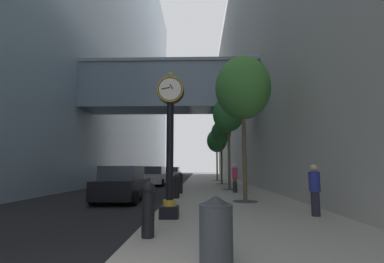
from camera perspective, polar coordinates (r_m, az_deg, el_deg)
name	(u,v)px	position (r m, az deg, el deg)	size (l,w,h in m)	color
ground_plane	(185,183)	(30.01, -1.38, -10.25)	(110.00, 110.00, 0.00)	black
sidewalk_right	(212,181)	(32.99, 4.05, -9.84)	(5.86, 80.00, 0.14)	#9E998E
building_block_left	(92,23)	(39.58, -19.40, 19.76)	(22.46, 80.00, 38.68)	#849EB2
building_block_right	(274,64)	(36.22, 15.99, 12.83)	(9.00, 80.00, 27.67)	#B7B2A8
street_clock	(170,136)	(8.71, -4.42, -0.89)	(0.84, 0.55, 4.44)	black
bollard_nearest	(148,208)	(6.43, -8.73, -14.88)	(0.29, 0.29, 1.17)	black
bollard_third	(172,189)	(11.52, -4.11, -11.48)	(0.29, 0.29, 1.17)	black
bollard_fourth	(177,185)	(14.08, -3.07, -10.69)	(0.29, 0.29, 1.17)	black
bollard_fifth	(180,182)	(16.65, -2.35, -10.15)	(0.29, 0.29, 1.17)	black
street_tree_near	(243,88)	(13.38, 10.13, 8.48)	(2.51, 2.51, 6.54)	#333335
street_tree_mid_near	(228,115)	(19.77, 7.28, 3.32)	(2.13, 2.13, 6.34)	#333335
street_tree_mid_far	(221,133)	(26.21, 5.86, -0.30)	(1.80, 1.80, 5.70)	#333335
street_tree_far	(217,141)	(32.74, 4.99, -1.90)	(2.28, 2.28, 5.81)	#333335
trash_bin	(216,229)	(4.65, 4.84, -18.93)	(0.53, 0.53, 1.05)	#383D42
pedestrian_walking	(235,177)	(17.41, 8.56, -9.01)	(0.38, 0.48, 1.70)	#23232D
pedestrian_by_clock	(315,189)	(9.75, 23.33, -10.46)	(0.35, 0.35, 1.58)	#23232D
car_white_near	(173,173)	(38.62, -3.85, -8.36)	(2.15, 4.08, 1.65)	silver
car_black_mid	(123,184)	(14.37, -13.59, -10.19)	(2.05, 4.58, 1.69)	black
car_silver_far	(154,176)	(25.97, -7.51, -8.86)	(2.17, 4.11, 1.70)	#B7BABF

